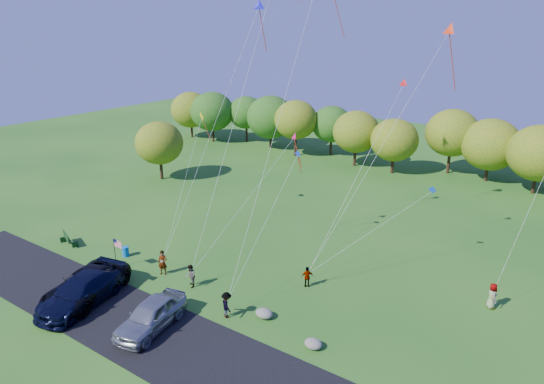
{
  "coord_description": "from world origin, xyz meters",
  "views": [
    {
      "loc": [
        20.46,
        -20.17,
        17.48
      ],
      "look_at": [
        2.38,
        6.0,
        6.51
      ],
      "focal_mm": 32.0,
      "sensor_mm": 36.0,
      "label": 1
    }
  ],
  "objects_px": {
    "flyer_b": "(191,276)",
    "flyer_a": "(163,263)",
    "flyer_d": "(307,277)",
    "minivan_dark": "(85,286)",
    "flyer_e": "(492,296)",
    "park_bench": "(67,239)",
    "flyer_c": "(227,305)",
    "trash_barrel": "(125,252)",
    "minivan_navy": "(81,292)",
    "minivan_silver": "(151,315)"
  },
  "relations": [
    {
      "from": "flyer_a",
      "to": "park_bench",
      "type": "bearing_deg",
      "value": 161.02
    },
    {
      "from": "minivan_dark",
      "to": "flyer_a",
      "type": "relative_size",
      "value": 3.56
    },
    {
      "from": "minivan_navy",
      "to": "flyer_a",
      "type": "relative_size",
      "value": 3.47
    },
    {
      "from": "flyer_d",
      "to": "trash_barrel",
      "type": "relative_size",
      "value": 1.9
    },
    {
      "from": "minivan_dark",
      "to": "flyer_d",
      "type": "distance_m",
      "value": 15.07
    },
    {
      "from": "park_bench",
      "to": "trash_barrel",
      "type": "xyz_separation_m",
      "value": [
        5.64,
        1.4,
        -0.19
      ]
    },
    {
      "from": "minivan_navy",
      "to": "flyer_b",
      "type": "height_order",
      "value": "minivan_navy"
    },
    {
      "from": "minivan_dark",
      "to": "minivan_silver",
      "type": "distance_m",
      "value": 6.22
    },
    {
      "from": "minivan_navy",
      "to": "minivan_silver",
      "type": "distance_m",
      "value": 5.82
    },
    {
      "from": "flyer_b",
      "to": "park_bench",
      "type": "height_order",
      "value": "flyer_b"
    },
    {
      "from": "flyer_d",
      "to": "minivan_dark",
      "type": "bearing_deg",
      "value": 1.02
    },
    {
      "from": "flyer_a",
      "to": "flyer_e",
      "type": "distance_m",
      "value": 22.79
    },
    {
      "from": "park_bench",
      "to": "flyer_a",
      "type": "bearing_deg",
      "value": 27.3
    },
    {
      "from": "minivan_silver",
      "to": "flyer_e",
      "type": "xyz_separation_m",
      "value": [
        16.43,
        14.17,
        -0.08
      ]
    },
    {
      "from": "minivan_navy",
      "to": "trash_barrel",
      "type": "bearing_deg",
      "value": 106.66
    },
    {
      "from": "minivan_silver",
      "to": "flyer_c",
      "type": "distance_m",
      "value": 4.63
    },
    {
      "from": "flyer_b",
      "to": "minivan_dark",
      "type": "bearing_deg",
      "value": -92.17
    },
    {
      "from": "minivan_navy",
      "to": "flyer_c",
      "type": "bearing_deg",
      "value": 15.13
    },
    {
      "from": "flyer_b",
      "to": "trash_barrel",
      "type": "xyz_separation_m",
      "value": [
        -7.66,
        0.54,
        -0.44
      ]
    },
    {
      "from": "minivan_dark",
      "to": "park_bench",
      "type": "height_order",
      "value": "minivan_dark"
    },
    {
      "from": "flyer_a",
      "to": "park_bench",
      "type": "distance_m",
      "value": 10.37
    },
    {
      "from": "minivan_silver",
      "to": "minivan_navy",
      "type": "bearing_deg",
      "value": 178.3
    },
    {
      "from": "trash_barrel",
      "to": "flyer_e",
      "type": "bearing_deg",
      "value": 18.56
    },
    {
      "from": "minivan_navy",
      "to": "flyer_e",
      "type": "xyz_separation_m",
      "value": [
        22.19,
        14.98,
        -0.13
      ]
    },
    {
      "from": "flyer_b",
      "to": "flyer_a",
      "type": "bearing_deg",
      "value": -143.59
    },
    {
      "from": "flyer_c",
      "to": "trash_barrel",
      "type": "distance_m",
      "value": 12.31
    },
    {
      "from": "minivan_dark",
      "to": "flyer_c",
      "type": "height_order",
      "value": "minivan_dark"
    },
    {
      "from": "flyer_b",
      "to": "flyer_e",
      "type": "distance_m",
      "value": 20.16
    },
    {
      "from": "flyer_d",
      "to": "trash_barrel",
      "type": "bearing_deg",
      "value": -23.78
    },
    {
      "from": "flyer_d",
      "to": "park_bench",
      "type": "height_order",
      "value": "flyer_d"
    },
    {
      "from": "flyer_e",
      "to": "park_bench",
      "type": "xyz_separation_m",
      "value": [
        -31.26,
        -10.0,
        -0.29
      ]
    },
    {
      "from": "flyer_c",
      "to": "trash_barrel",
      "type": "xyz_separation_m",
      "value": [
        -12.13,
        1.99,
        -0.46
      ]
    },
    {
      "from": "flyer_c",
      "to": "flyer_e",
      "type": "relative_size",
      "value": 0.98
    },
    {
      "from": "trash_barrel",
      "to": "flyer_b",
      "type": "bearing_deg",
      "value": -4.06
    },
    {
      "from": "flyer_c",
      "to": "flyer_e",
      "type": "height_order",
      "value": "flyer_e"
    },
    {
      "from": "minivan_silver",
      "to": "flyer_c",
      "type": "height_order",
      "value": "minivan_silver"
    },
    {
      "from": "flyer_b",
      "to": "park_bench",
      "type": "relative_size",
      "value": 0.86
    },
    {
      "from": "trash_barrel",
      "to": "flyer_d",
      "type": "bearing_deg",
      "value": 16.03
    },
    {
      "from": "minivan_dark",
      "to": "minivan_navy",
      "type": "bearing_deg",
      "value": -71.13
    },
    {
      "from": "minivan_dark",
      "to": "flyer_e",
      "type": "bearing_deg",
      "value": 16.48
    },
    {
      "from": "flyer_c",
      "to": "minivan_navy",
      "type": "bearing_deg",
      "value": 57.43
    },
    {
      "from": "flyer_b",
      "to": "park_bench",
      "type": "xyz_separation_m",
      "value": [
        -13.29,
        -0.85,
        -0.25
      ]
    },
    {
      "from": "flyer_b",
      "to": "flyer_e",
      "type": "xyz_separation_m",
      "value": [
        17.97,
        9.15,
        0.04
      ]
    },
    {
      "from": "minivan_dark",
      "to": "flyer_d",
      "type": "relative_size",
      "value": 4.39
    },
    {
      "from": "flyer_d",
      "to": "flyer_e",
      "type": "bearing_deg",
      "value": 161.88
    },
    {
      "from": "minivan_silver",
      "to": "flyer_c",
      "type": "xyz_separation_m",
      "value": [
        2.94,
        3.57,
        -0.1
      ]
    },
    {
      "from": "minivan_navy",
      "to": "minivan_dark",
      "type": "bearing_deg",
      "value": 113.05
    },
    {
      "from": "flyer_e",
      "to": "minivan_dark",
      "type": "bearing_deg",
      "value": 89.67
    },
    {
      "from": "minivan_navy",
      "to": "flyer_b",
      "type": "bearing_deg",
      "value": 42.51
    },
    {
      "from": "minivan_dark",
      "to": "minivan_navy",
      "type": "xyz_separation_m",
      "value": [
        0.46,
        -0.66,
        0.01
      ]
    }
  ]
}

